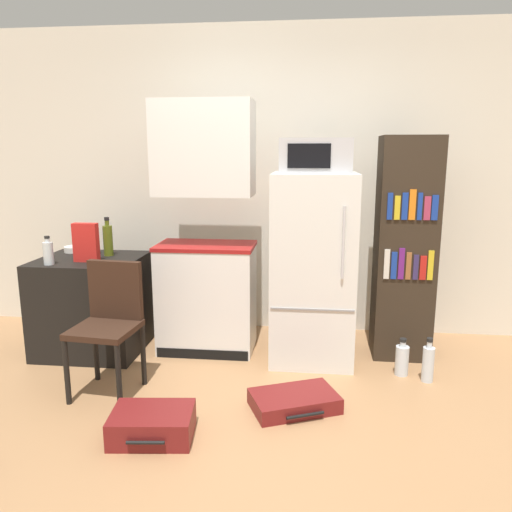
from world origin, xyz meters
name	(u,v)px	position (x,y,z in m)	size (l,w,h in m)	color
ground_plane	(267,447)	(0.00, 0.00, 0.00)	(24.00, 24.00, 0.00)	#A3754C
wall_back	(310,183)	(0.20, 2.00, 1.34)	(6.40, 0.10, 2.68)	silver
side_table	(93,304)	(-1.55, 1.25, 0.39)	(0.80, 0.71, 0.78)	black
kitchen_hutch	(206,239)	(-0.62, 1.37, 0.93)	(0.78, 0.47, 2.00)	white
refrigerator	(313,268)	(0.24, 1.29, 0.73)	(0.63, 0.65, 1.46)	silver
microwave	(316,156)	(0.24, 1.29, 1.58)	(0.52, 0.45, 0.25)	#B7B7BC
bookshelf	(405,249)	(0.95, 1.42, 0.87)	(0.44, 0.37, 1.73)	#2D2319
bottle_blue_soda	(92,241)	(-1.58, 1.38, 0.89)	(0.08, 0.08, 0.26)	#1E47A3
bottle_clear_short	(48,253)	(-1.75, 0.99, 0.87)	(0.07, 0.07, 0.22)	silver
bottle_olive_oil	(108,240)	(-1.43, 1.36, 0.91)	(0.08, 0.08, 0.32)	#566619
bowl	(75,249)	(-1.78, 1.48, 0.80)	(0.17, 0.17, 0.05)	silver
cereal_box	(86,242)	(-1.51, 1.13, 0.93)	(0.19, 0.07, 0.30)	red
chair	(110,315)	(-1.12, 0.59, 0.53)	(0.44, 0.44, 0.89)	black
suitcase_large_flat	(294,401)	(0.14, 0.44, 0.05)	(0.62, 0.51, 0.10)	maroon
suitcase_small_flat	(152,424)	(-0.66, 0.02, 0.08)	(0.49, 0.39, 0.16)	maroon
water_bottle_front	(402,360)	(0.90, 1.03, 0.12)	(0.10, 0.10, 0.28)	silver
water_bottle_middle	(428,363)	(1.07, 0.94, 0.14)	(0.08, 0.08, 0.33)	silver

